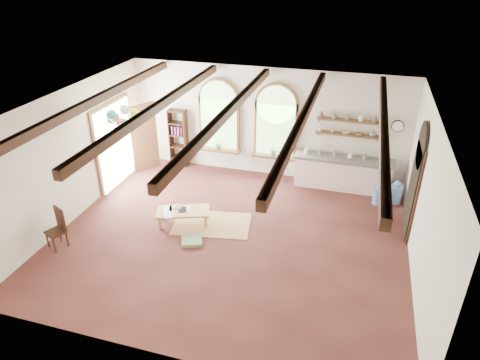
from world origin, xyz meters
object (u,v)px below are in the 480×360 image
at_px(balloon_cluster, 122,120).
at_px(coffee_table, 183,212).
at_px(side_chair, 57,236).
at_px(kitchen_counter, 342,173).

bearing_deg(balloon_cluster, coffee_table, -17.91).
relative_size(coffee_table, balloon_cluster, 1.21).
bearing_deg(side_chair, balloon_cluster, 73.32).
xyz_separation_m(kitchen_counter, coffee_table, (-3.59, -2.94, -0.16)).
height_order(kitchen_counter, balloon_cluster, balloon_cluster).
relative_size(side_chair, balloon_cluster, 0.82).
distance_m(kitchen_counter, coffee_table, 4.64).
xyz_separation_m(kitchen_counter, side_chair, (-5.94, -4.61, -0.20)).
bearing_deg(balloon_cluster, kitchen_counter, 24.43).
distance_m(side_chair, balloon_cluster, 3.09).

